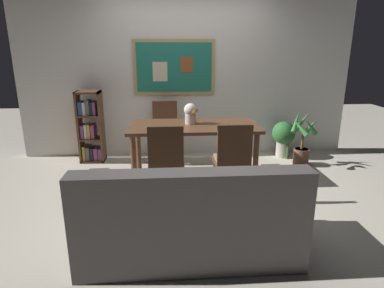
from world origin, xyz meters
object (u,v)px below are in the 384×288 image
(bookshelf, at_px, (91,129))
(tv_remote, at_px, (234,126))
(dining_chair_near_right, at_px, (233,155))
(dining_chair_near_left, at_px, (166,157))
(dining_table, at_px, (194,132))
(dining_chair_far_left, at_px, (165,126))
(flower_vase, at_px, (191,113))
(leather_couch, at_px, (189,220))
(potted_palm, at_px, (302,143))
(potted_ivy, at_px, (283,136))

(bookshelf, relative_size, tv_remote, 6.72)
(dining_chair_near_right, distance_m, dining_chair_near_left, 0.74)
(dining_table, height_order, dining_chair_near_left, dining_chair_near_left)
(dining_chair_far_left, distance_m, flower_vase, 0.84)
(dining_chair_near_left, distance_m, tv_remote, 1.08)
(dining_table, relative_size, bookshelf, 1.56)
(dining_chair_near_left, relative_size, leather_couch, 0.51)
(dining_chair_near_left, relative_size, potted_palm, 1.13)
(dining_table, relative_size, tv_remote, 10.47)
(dining_table, bearing_deg, dining_chair_near_left, -116.04)
(bookshelf, xyz_separation_m, potted_palm, (3.15, -0.42, -0.16))
(potted_ivy, relative_size, flower_vase, 2.21)
(potted_ivy, bearing_deg, leather_couch, -123.95)
(potted_ivy, height_order, potted_palm, potted_palm)
(dining_chair_near_right, distance_m, leather_couch, 1.16)
(dining_chair_near_left, height_order, bookshelf, bookshelf)
(leather_couch, height_order, flower_vase, flower_vase)
(potted_ivy, bearing_deg, tv_remote, -138.35)
(potted_palm, height_order, tv_remote, potted_palm)
(dining_chair_far_left, height_order, tv_remote, dining_chair_far_left)
(dining_chair_near_right, bearing_deg, flower_vase, 117.90)
(leather_couch, bearing_deg, tv_remote, 66.96)
(potted_ivy, bearing_deg, dining_chair_near_right, -127.02)
(dining_chair_far_left, distance_m, tv_remote, 1.27)
(dining_chair_far_left, xyz_separation_m, potted_ivy, (1.87, -0.00, -0.19))
(dining_chair_far_left, xyz_separation_m, flower_vase, (0.35, -0.68, 0.34))
(bookshelf, bearing_deg, potted_ivy, -0.41)
(dining_chair_near_right, bearing_deg, dining_chair_far_left, 117.53)
(leather_couch, height_order, bookshelf, bookshelf)
(potted_ivy, bearing_deg, dining_table, -153.46)
(dining_chair_near_left, relative_size, potted_ivy, 1.51)
(bookshelf, height_order, tv_remote, bookshelf)
(potted_ivy, height_order, tv_remote, tv_remote)
(dining_chair_near_left, height_order, flower_vase, flower_vase)
(bookshelf, relative_size, potted_ivy, 1.80)
(flower_vase, bearing_deg, tv_remote, -19.91)
(dining_chair_near_right, relative_size, potted_ivy, 1.51)
(dining_chair_far_left, bearing_deg, dining_chair_near_left, -89.15)
(dining_chair_near_right, bearing_deg, potted_ivy, 52.98)
(dining_chair_far_left, height_order, potted_palm, dining_chair_far_left)
(dining_chair_far_left, distance_m, bookshelf, 1.13)
(dining_chair_near_right, relative_size, leather_couch, 0.51)
(dining_chair_near_left, distance_m, leather_couch, 1.03)
(dining_chair_near_right, xyz_separation_m, dining_chair_far_left, (-0.77, 1.47, 0.00))
(dining_chair_far_left, xyz_separation_m, potted_palm, (2.02, -0.41, -0.19))
(dining_chair_far_left, xyz_separation_m, bookshelf, (-1.13, 0.02, -0.04))
(dining_chair_far_left, bearing_deg, dining_chair_near_right, -62.47)
(dining_chair_far_left, relative_size, leather_couch, 0.51)
(leather_couch, height_order, potted_ivy, leather_couch)
(leather_couch, bearing_deg, bookshelf, 118.38)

